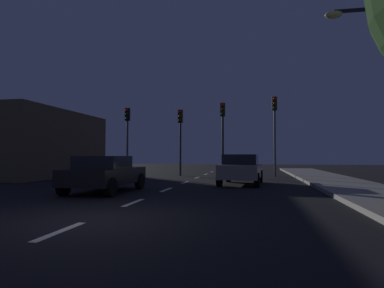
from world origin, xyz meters
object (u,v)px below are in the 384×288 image
at_px(traffic_signal_far_left, 127,128).
at_px(traffic_signal_far_right, 275,121).
at_px(street_lamp_right, 378,79).
at_px(traffic_signal_center_left, 180,129).
at_px(traffic_signal_center_right, 223,125).
at_px(car_stopped_ahead, 241,169).
at_px(car_adjacent_lane, 105,173).

height_order(traffic_signal_far_left, traffic_signal_far_right, traffic_signal_far_right).
height_order(traffic_signal_far_left, street_lamp_right, street_lamp_right).
bearing_deg(street_lamp_right, traffic_signal_center_left, 129.08).
bearing_deg(traffic_signal_center_left, traffic_signal_center_right, 0.02).
bearing_deg(traffic_signal_far_left, car_stopped_ahead, -37.56).
distance_m(car_stopped_ahead, car_adjacent_lane, 6.61).
distance_m(traffic_signal_center_right, street_lamp_right, 12.52).
relative_size(traffic_signal_center_left, traffic_signal_far_right, 0.87).
bearing_deg(traffic_signal_center_right, car_adjacent_lane, -108.11).
bearing_deg(car_stopped_ahead, car_adjacent_lane, -138.37).
xyz_separation_m(traffic_signal_center_left, street_lamp_right, (8.92, -10.98, 0.64)).
height_order(car_stopped_ahead, street_lamp_right, street_lamp_right).
bearing_deg(street_lamp_right, traffic_signal_far_left, 139.30).
bearing_deg(traffic_signal_far_right, traffic_signal_far_left, -179.99).
bearing_deg(traffic_signal_center_right, car_stopped_ahead, -77.18).
relative_size(traffic_signal_center_left, street_lamp_right, 0.73).
bearing_deg(car_stopped_ahead, traffic_signal_far_right, 72.66).
xyz_separation_m(traffic_signal_far_right, car_stopped_ahead, (-1.97, -6.32, -2.91)).
height_order(traffic_signal_center_right, car_stopped_ahead, traffic_signal_center_right).
bearing_deg(car_adjacent_lane, traffic_signal_far_left, 107.01).
distance_m(traffic_signal_center_left, car_adjacent_lane, 11.00).
distance_m(traffic_signal_far_right, car_adjacent_lane, 13.08).
bearing_deg(traffic_signal_center_left, street_lamp_right, -50.92).
xyz_separation_m(traffic_signal_center_right, car_stopped_ahead, (1.44, -6.31, -2.71)).
height_order(traffic_signal_center_left, traffic_signal_far_right, traffic_signal_far_right).
height_order(traffic_signal_far_right, street_lamp_right, street_lamp_right).
bearing_deg(street_lamp_right, car_stopped_ahead, 134.30).
xyz_separation_m(traffic_signal_center_left, traffic_signal_center_right, (2.93, 0.00, 0.25)).
bearing_deg(traffic_signal_far_left, traffic_signal_center_left, -0.01).
relative_size(traffic_signal_far_right, car_stopped_ahead, 1.33).
distance_m(traffic_signal_center_left, street_lamp_right, 14.16).
distance_m(traffic_signal_center_left, traffic_signal_center_right, 2.94).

